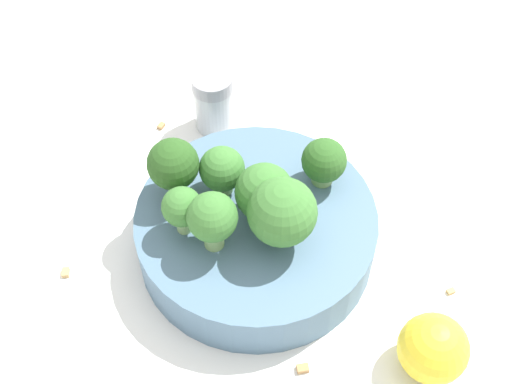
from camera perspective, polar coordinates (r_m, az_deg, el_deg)
ground_plane at (r=0.65m, az=0.00°, el=-4.46°), size 3.00×3.00×0.00m
bowl at (r=0.63m, az=0.00°, el=-3.25°), size 0.21×0.21×0.05m
broccoli_floret_0 at (r=0.62m, az=5.46°, el=2.42°), size 0.04×0.04×0.05m
broccoli_floret_1 at (r=0.59m, az=0.60°, el=0.21°), size 0.05×0.05×0.06m
broccoli_floret_2 at (r=0.61m, az=-2.73°, el=1.76°), size 0.04×0.04×0.05m
broccoli_floret_3 at (r=0.57m, az=2.10°, el=-1.65°), size 0.06×0.06×0.07m
broccoli_floret_4 at (r=0.60m, az=-6.64°, el=2.14°), size 0.04×0.04×0.06m
broccoli_floret_5 at (r=0.58m, az=-5.88°, el=-1.57°), size 0.03×0.03×0.05m
broccoli_floret_6 at (r=0.57m, az=-3.51°, el=-2.15°), size 0.04×0.04×0.06m
pepper_shaker at (r=0.72m, az=-3.43°, el=7.27°), size 0.04×0.04×0.07m
lemon_wedge at (r=0.59m, az=13.99°, el=-12.06°), size 0.06×0.06×0.06m
almond_crumb_0 at (r=0.73m, az=2.53°, el=4.60°), size 0.01×0.01×0.01m
almond_crumb_1 at (r=0.59m, az=3.77°, el=-13.81°), size 0.01×0.01×0.01m
almond_crumb_2 at (r=0.65m, az=-15.02°, el=-6.13°), size 0.01×0.01×0.01m
almond_crumb_3 at (r=0.65m, az=15.35°, el=-7.59°), size 0.01×0.01×0.01m
almond_crumb_4 at (r=0.75m, az=-7.61°, el=5.37°), size 0.01×0.01×0.01m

